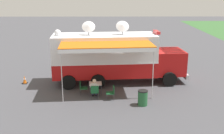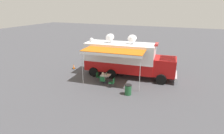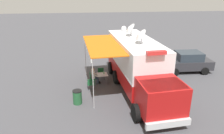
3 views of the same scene
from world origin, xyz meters
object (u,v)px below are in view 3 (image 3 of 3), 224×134
(folding_table, at_px, (102,75))
(traffic_cone, at_px, (119,58))
(command_truck, at_px, (137,64))
(seated_responder, at_px, (94,75))
(water_bottle, at_px, (104,73))
(car_behind_truck, at_px, (187,62))
(folding_chair_at_table, at_px, (92,77))
(folding_chair_spare_by_truck, at_px, (91,83))
(trash_bin, at_px, (77,97))
(folding_chair_beside_table, at_px, (101,73))

(folding_table, xyz_separation_m, traffic_cone, (-2.11, -5.20, -0.39))
(command_truck, relative_size, seated_responder, 7.73)
(command_truck, height_order, water_bottle, command_truck)
(car_behind_truck, bearing_deg, folding_chair_at_table, 10.48)
(water_bottle, bearing_deg, car_behind_truck, -168.27)
(folding_chair_spare_by_truck, bearing_deg, car_behind_truck, -162.85)
(water_bottle, relative_size, trash_bin, 0.25)
(water_bottle, height_order, folding_chair_beside_table, water_bottle)
(folding_table, relative_size, car_behind_truck, 0.20)
(command_truck, xyz_separation_m, traffic_cone, (0.25, -6.50, -1.67))
(folding_table, height_order, trash_bin, trash_bin)
(seated_responder, distance_m, trash_bin, 3.10)
(folding_table, bearing_deg, seated_responder, -1.96)
(folding_chair_beside_table, relative_size, folding_chair_spare_by_truck, 1.00)
(car_behind_truck, bearing_deg, trash_bin, 25.28)
(traffic_cone, bearing_deg, water_bottle, 69.17)
(folding_chair_at_table, xyz_separation_m, trash_bin, (0.99, 2.85, -0.06))
(folding_chair_spare_by_truck, distance_m, car_behind_truck, 8.77)
(command_truck, relative_size, water_bottle, 43.11)
(folding_table, bearing_deg, traffic_cone, -112.05)
(water_bottle, bearing_deg, traffic_cone, -110.83)
(folding_chair_beside_table, relative_size, seated_responder, 0.70)
(command_truck, bearing_deg, water_bottle, -30.55)
(command_truck, distance_m, water_bottle, 2.81)
(folding_chair_at_table, distance_m, folding_chair_spare_by_truck, 1.06)
(folding_chair_at_table, xyz_separation_m, folding_chair_spare_by_truck, (0.10, 1.05, 0.00))
(folding_table, relative_size, folding_chair_at_table, 0.99)
(command_truck, xyz_separation_m, seated_responder, (2.97, -1.32, -1.30))
(folding_table, distance_m, folding_chair_beside_table, 0.87)
(seated_responder, bearing_deg, traffic_cone, -117.68)
(water_bottle, bearing_deg, folding_chair_at_table, 0.38)
(folding_chair_spare_by_truck, height_order, traffic_cone, folding_chair_spare_by_truck)
(seated_responder, xyz_separation_m, car_behind_truck, (-8.09, -1.52, 0.23))
(folding_chair_at_table, bearing_deg, water_bottle, -179.62)
(folding_chair_at_table, xyz_separation_m, traffic_cone, (-2.91, -5.19, -0.23))
(command_truck, bearing_deg, folding_chair_beside_table, -41.87)
(folding_chair_beside_table, bearing_deg, folding_table, 92.89)
(folding_chair_spare_by_truck, distance_m, trash_bin, 2.00)
(folding_chair_at_table, xyz_separation_m, car_behind_truck, (-8.28, -1.53, 0.37))
(command_truck, distance_m, seated_responder, 3.50)
(water_bottle, distance_m, traffic_cone, 5.58)
(folding_chair_at_table, relative_size, trash_bin, 0.96)
(folding_table, relative_size, folding_chair_beside_table, 0.99)
(car_behind_truck, bearing_deg, folding_chair_spare_by_truck, 17.15)
(water_bottle, bearing_deg, seated_responder, -0.71)
(water_bottle, bearing_deg, folding_chair_spare_by_truck, 45.81)
(seated_responder, bearing_deg, folding_table, 178.04)
(seated_responder, bearing_deg, folding_chair_at_table, 4.66)
(command_truck, distance_m, traffic_cone, 6.72)
(command_truck, distance_m, folding_chair_spare_by_truck, 3.57)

